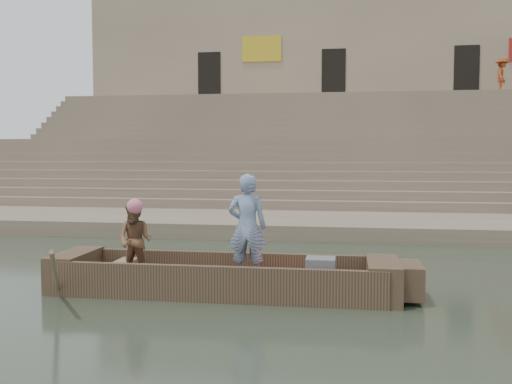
% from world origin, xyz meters
% --- Properties ---
extents(ground, '(120.00, 120.00, 0.00)m').
position_xyz_m(ground, '(0.00, 0.00, 0.00)').
color(ground, '#2B3729').
rests_on(ground, ground).
extents(lower_landing, '(32.00, 4.00, 0.40)m').
position_xyz_m(lower_landing, '(0.00, 8.00, 0.20)').
color(lower_landing, gray).
rests_on(lower_landing, ground).
extents(mid_landing, '(32.00, 3.00, 2.80)m').
position_xyz_m(mid_landing, '(0.00, 15.50, 1.40)').
color(mid_landing, gray).
rests_on(mid_landing, ground).
extents(upper_landing, '(32.00, 3.00, 5.20)m').
position_xyz_m(upper_landing, '(0.00, 22.50, 2.60)').
color(upper_landing, gray).
rests_on(upper_landing, ground).
extents(ghat_steps, '(32.00, 11.00, 5.20)m').
position_xyz_m(ghat_steps, '(0.00, 17.19, 1.80)').
color(ghat_steps, gray).
rests_on(ghat_steps, ground).
extents(building_wall, '(32.00, 5.07, 11.20)m').
position_xyz_m(building_wall, '(0.00, 26.50, 5.60)').
color(building_wall, tan).
rests_on(building_wall, ground).
extents(main_rowboat, '(5.00, 1.30, 0.22)m').
position_xyz_m(main_rowboat, '(-3.19, 0.52, 0.11)').
color(main_rowboat, brown).
rests_on(main_rowboat, ground).
extents(rowboat_trim, '(6.04, 2.63, 1.90)m').
position_xyz_m(rowboat_trim, '(-2.98, 0.51, 0.31)').
color(rowboat_trim, brown).
rests_on(rowboat_trim, ground).
extents(standing_man, '(0.64, 0.43, 1.72)m').
position_xyz_m(standing_man, '(-2.79, 0.56, 1.08)').
color(standing_man, navy).
rests_on(standing_man, main_rowboat).
extents(rowing_man, '(0.65, 0.53, 1.23)m').
position_xyz_m(rowing_man, '(-4.63, 0.44, 0.84)').
color(rowing_man, '#216436').
rests_on(rowing_man, main_rowboat).
extents(television, '(0.46, 0.42, 0.40)m').
position_xyz_m(television, '(-1.62, 0.52, 0.42)').
color(television, slate).
rests_on(television, main_rowboat).
extents(pedestrian, '(1.02, 1.33, 1.82)m').
position_xyz_m(pedestrian, '(6.50, 22.74, 6.11)').
color(pedestrian, '#903A18').
rests_on(pedestrian, upper_landing).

